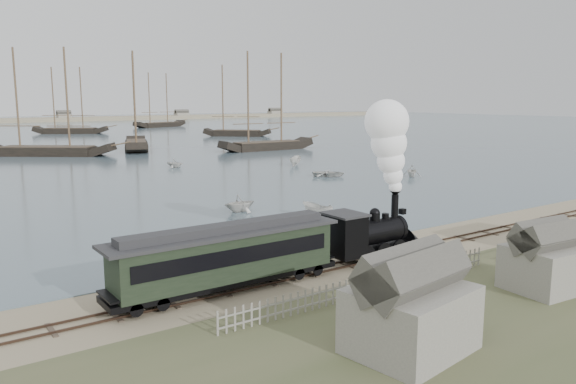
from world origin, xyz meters
TOP-DOWN VIEW (x-y plane):
  - ground at (0.00, 0.00)m, footprint 600.00×600.00m
  - rail_track at (0.00, -2.00)m, footprint 120.00×1.80m
  - picket_fence_west at (-6.50, -7.00)m, footprint 19.00×0.10m
  - picket_fence_east at (12.50, -7.50)m, footprint 15.00×0.10m
  - shed_left at (-10.00, -13.00)m, footprint 5.00×4.00m
  - shed_mid at (2.00, -12.00)m, footprint 4.00×3.50m
  - locomotive at (-0.50, -2.00)m, footprint 8.18×3.05m
  - passenger_coach at (-12.73, -2.00)m, footprint 13.71×2.64m
  - beached_dinghy at (0.29, -0.28)m, footprint 2.54×3.52m
  - rowboat_1 at (-0.99, 16.66)m, footprint 2.85×3.29m
  - rowboat_2 at (3.39, 10.41)m, footprint 3.56×1.92m
  - rowboat_3 at (21.19, 30.55)m, footprint 5.28×5.38m
  - rowboat_4 at (30.33, 23.85)m, footprint 4.02×4.04m
  - rowboat_5 at (24.92, 43.50)m, footprint 3.56×3.91m
  - rowboat_7 at (8.10, 51.99)m, footprint 3.64×3.54m
  - schooner_2 at (-3.60, 82.98)m, footprint 22.98×19.31m
  - schooner_3 at (14.42, 85.62)m, footprint 11.73×21.60m
  - schooner_4 at (36.25, 69.11)m, footprint 20.98×4.98m
  - schooner_5 at (52.73, 109.85)m, footprint 16.64×16.29m
  - schooner_8 at (17.31, 148.95)m, footprint 20.95×15.67m
  - schooner_9 at (55.02, 170.96)m, footprint 22.59×12.19m

SIDE VIEW (x-z plane):
  - ground at x=0.00m, z-range 0.00..0.00m
  - picket_fence_west at x=-6.50m, z-range -0.60..0.60m
  - picket_fence_east at x=12.50m, z-range -0.60..0.60m
  - shed_left at x=-10.00m, z-range -2.05..2.05m
  - shed_mid at x=2.00m, z-range -1.80..1.80m
  - rail_track at x=0.00m, z-range -0.04..0.12m
  - beached_dinghy at x=0.29m, z-range 0.00..0.72m
  - rowboat_3 at x=21.19m, z-range 0.06..0.97m
  - rowboat_2 at x=3.39m, z-range 0.06..1.36m
  - rowboat_7 at x=8.10m, z-range 0.06..1.52m
  - rowboat_5 at x=24.92m, z-range 0.06..1.55m
  - rowboat_4 at x=30.33m, z-range 0.06..1.67m
  - rowboat_1 at x=-0.99m, z-range 0.06..1.76m
  - passenger_coach at x=-12.73m, z-range 0.44..3.77m
  - locomotive at x=-0.50m, z-range -0.41..9.79m
  - schooner_2 at x=-3.60m, z-range 0.06..20.06m
  - schooner_3 at x=14.42m, z-range 0.06..20.06m
  - schooner_4 at x=36.25m, z-range 0.06..20.06m
  - schooner_5 at x=52.73m, z-range 0.06..20.06m
  - schooner_8 at x=17.31m, z-range 0.06..20.06m
  - schooner_9 at x=55.02m, z-range 0.06..20.06m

